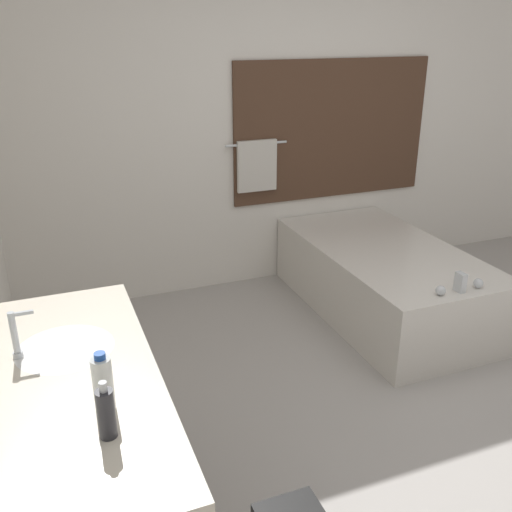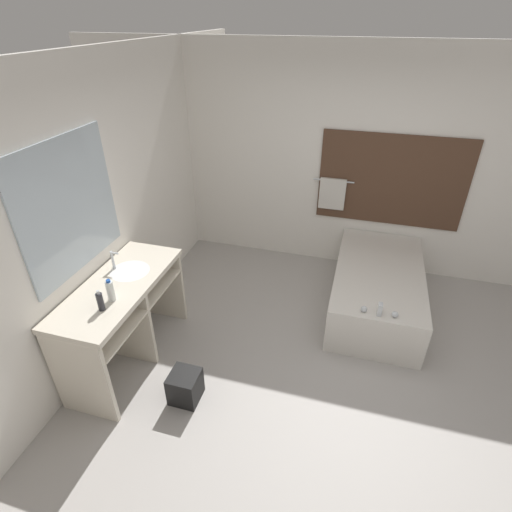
{
  "view_description": "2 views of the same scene",
  "coord_description": "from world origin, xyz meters",
  "px_view_note": "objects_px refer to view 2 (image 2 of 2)",
  "views": [
    {
      "loc": [
        -1.91,
        -1.91,
        2.01
      ],
      "look_at": [
        -0.84,
        0.8,
        0.82
      ],
      "focal_mm": 40.0,
      "sensor_mm": 36.0,
      "label": 1
    },
    {
      "loc": [
        0.05,
        -2.56,
        2.95
      ],
      "look_at": [
        -0.89,
        0.76,
        0.8
      ],
      "focal_mm": 28.0,
      "sensor_mm": 36.0,
      "label": 2
    }
  ],
  "objects_px": {
    "bathtub": "(377,287)",
    "waste_bin": "(185,386)",
    "water_bottle_1": "(111,291)",
    "soap_dispenser": "(100,301)"
  },
  "relations": [
    {
      "from": "bathtub",
      "to": "waste_bin",
      "type": "bearing_deg",
      "value": -131.21
    },
    {
      "from": "water_bottle_1",
      "to": "soap_dispenser",
      "type": "bearing_deg",
      "value": -94.24
    },
    {
      "from": "bathtub",
      "to": "water_bottle_1",
      "type": "distance_m",
      "value": 2.84
    },
    {
      "from": "soap_dispenser",
      "to": "waste_bin",
      "type": "xyz_separation_m",
      "value": [
        0.63,
        0.04,
        -0.83
      ]
    },
    {
      "from": "water_bottle_1",
      "to": "bathtub",
      "type": "bearing_deg",
      "value": 37.72
    },
    {
      "from": "soap_dispenser",
      "to": "waste_bin",
      "type": "distance_m",
      "value": 1.04
    },
    {
      "from": "waste_bin",
      "to": "water_bottle_1",
      "type": "bearing_deg",
      "value": 171.34
    },
    {
      "from": "water_bottle_1",
      "to": "soap_dispenser",
      "type": "xyz_separation_m",
      "value": [
        -0.01,
        -0.13,
        -0.01
      ]
    },
    {
      "from": "waste_bin",
      "to": "bathtub",
      "type": "bearing_deg",
      "value": 48.79
    },
    {
      "from": "water_bottle_1",
      "to": "soap_dispenser",
      "type": "distance_m",
      "value": 0.13
    }
  ]
}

